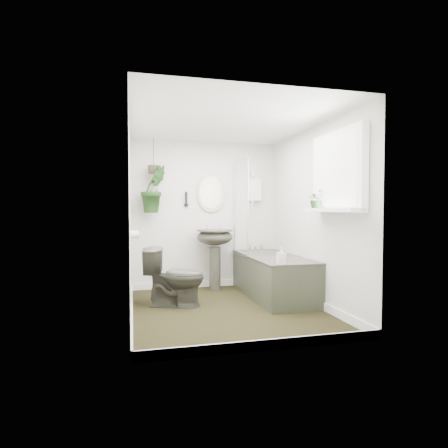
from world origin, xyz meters
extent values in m
cube|color=black|center=(0.00, 0.00, -0.01)|extent=(2.30, 2.80, 0.02)
cube|color=white|center=(0.00, 0.00, 2.31)|extent=(2.30, 2.80, 0.02)
cube|color=white|center=(0.00, 1.41, 1.15)|extent=(2.30, 0.02, 2.30)
cube|color=white|center=(0.00, -1.41, 1.15)|extent=(2.30, 0.02, 2.30)
cube|color=white|center=(-1.16, 0.00, 1.15)|extent=(0.02, 2.80, 2.30)
cube|color=white|center=(1.16, 0.00, 1.15)|extent=(0.02, 2.80, 2.30)
cube|color=white|center=(0.00, 0.00, 0.05)|extent=(2.30, 2.80, 0.10)
cube|color=white|center=(0.80, 1.34, 1.55)|extent=(0.20, 0.10, 0.35)
ellipsoid|color=beige|center=(0.09, 1.37, 1.50)|extent=(0.46, 0.03, 0.62)
cylinder|color=black|center=(-0.31, 1.36, 1.40)|extent=(0.04, 0.04, 0.22)
cylinder|color=white|center=(-1.10, 0.70, 0.90)|extent=(0.11, 0.11, 0.11)
cube|color=white|center=(1.09, -0.70, 1.65)|extent=(0.08, 1.00, 0.90)
cube|color=white|center=(1.02, -0.70, 1.23)|extent=(0.18, 1.00, 0.04)
cube|color=white|center=(1.04, -0.70, 1.65)|extent=(0.01, 0.86, 0.76)
imported|color=#34342B|center=(-0.60, 0.33, 0.38)|extent=(0.84, 0.64, 0.75)
imported|color=black|center=(0.98, -0.40, 1.36)|extent=(0.23, 0.21, 0.21)
imported|color=black|center=(-0.81, 1.25, 1.54)|extent=(0.48, 0.43, 0.71)
imported|color=black|center=(0.59, -0.29, 0.68)|extent=(0.09, 0.10, 0.21)
cylinder|color=#392B1F|center=(-0.81, 1.25, 1.83)|extent=(0.16, 0.16, 0.12)
camera|label=1|loc=(-1.13, -4.43, 1.24)|focal=30.00mm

